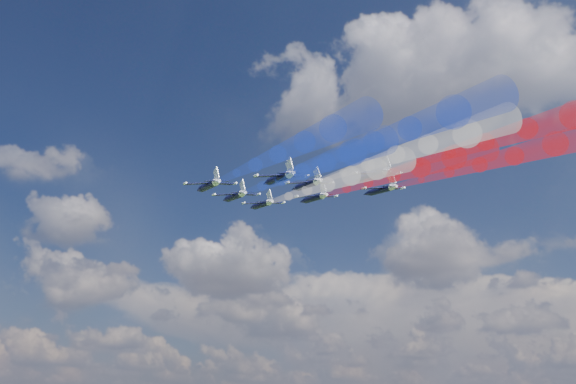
% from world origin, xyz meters
% --- Properties ---
extents(jet_lead, '(17.45, 17.33, 7.21)m').
position_xyz_m(jet_lead, '(5.48, 27.65, 168.39)').
color(jet_lead, black).
extents(trail_lead, '(42.93, 35.70, 12.80)m').
position_xyz_m(trail_lead, '(30.14, 8.36, 163.64)').
color(trail_lead, white).
extents(jet_inner_left, '(17.45, 17.33, 7.21)m').
position_xyz_m(jet_inner_left, '(6.84, 12.27, 165.59)').
color(jet_inner_left, black).
extents(trail_inner_left, '(42.93, 35.70, 12.80)m').
position_xyz_m(trail_inner_left, '(31.51, -7.02, 160.84)').
color(trail_inner_left, '#1733C8').
extents(jet_inner_right, '(17.45, 17.33, 7.21)m').
position_xyz_m(jet_inner_right, '(18.58, 28.82, 168.51)').
color(jet_inner_right, black).
extents(trail_inner_right, '(42.93, 35.70, 12.80)m').
position_xyz_m(trail_inner_right, '(43.25, 9.52, 163.76)').
color(trail_inner_right, red).
extents(jet_outer_left, '(17.45, 17.33, 7.21)m').
position_xyz_m(jet_outer_left, '(8.77, -1.42, 163.37)').
color(jet_outer_left, black).
extents(trail_outer_left, '(42.93, 35.70, 12.80)m').
position_xyz_m(trail_outer_left, '(33.44, -20.71, 158.62)').
color(trail_outer_left, '#1733C8').
extents(jet_center_third, '(17.45, 17.33, 7.21)m').
position_xyz_m(jet_center_third, '(23.67, 13.10, 165.99)').
color(jet_center_third, black).
extents(trail_center_third, '(42.93, 35.70, 12.80)m').
position_xyz_m(trail_center_third, '(48.33, -6.19, 161.24)').
color(trail_center_third, white).
extents(jet_outer_right, '(17.45, 17.33, 7.21)m').
position_xyz_m(jet_outer_right, '(34.58, 29.47, 168.32)').
color(jet_outer_right, black).
extents(trail_outer_right, '(42.93, 35.70, 12.80)m').
position_xyz_m(trail_outer_right, '(59.24, 10.17, 163.58)').
color(trail_outer_right, red).
extents(jet_rear_left, '(17.45, 17.33, 7.21)m').
position_xyz_m(jet_rear_left, '(24.75, -2.35, 162.13)').
color(jet_rear_left, black).
extents(trail_rear_left, '(42.93, 35.70, 12.80)m').
position_xyz_m(trail_rear_left, '(49.41, -21.65, 157.38)').
color(trail_rear_left, '#1733C8').
extents(jet_rear_right, '(17.45, 17.33, 7.21)m').
position_xyz_m(jet_rear_right, '(38.25, 13.11, 165.75)').
color(jet_rear_right, black).
extents(trail_rear_right, '(42.93, 35.70, 12.80)m').
position_xyz_m(trail_rear_right, '(62.91, -6.18, 161.00)').
color(trail_rear_right, red).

